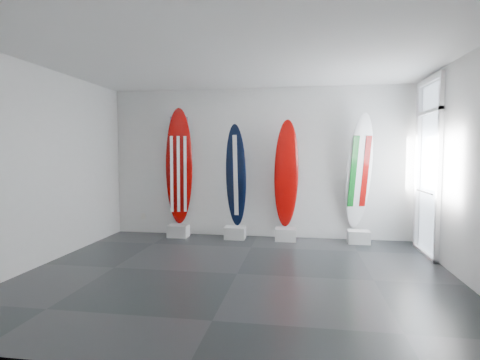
% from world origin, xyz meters
% --- Properties ---
extents(floor, '(6.00, 6.00, 0.00)m').
position_xyz_m(floor, '(0.00, 0.00, 0.00)').
color(floor, black).
rests_on(floor, ground).
extents(ceiling, '(6.00, 6.00, 0.00)m').
position_xyz_m(ceiling, '(0.00, 0.00, 3.00)').
color(ceiling, white).
rests_on(ceiling, wall_back).
extents(wall_back, '(6.00, 0.00, 6.00)m').
position_xyz_m(wall_back, '(0.00, 2.50, 1.50)').
color(wall_back, white).
rests_on(wall_back, ground).
extents(wall_front, '(6.00, 0.00, 6.00)m').
position_xyz_m(wall_front, '(0.00, -2.50, 1.50)').
color(wall_front, white).
rests_on(wall_front, ground).
extents(wall_left, '(0.00, 5.00, 5.00)m').
position_xyz_m(wall_left, '(-3.00, 0.00, 1.50)').
color(wall_left, white).
rests_on(wall_left, ground).
extents(wall_right, '(0.00, 5.00, 5.00)m').
position_xyz_m(wall_right, '(3.00, 0.00, 1.50)').
color(wall_right, white).
rests_on(wall_right, ground).
extents(display_block_usa, '(0.40, 0.30, 0.24)m').
position_xyz_m(display_block_usa, '(-1.57, 2.18, 0.12)').
color(display_block_usa, silver).
rests_on(display_block_usa, floor).
extents(surfboard_usa, '(0.59, 0.43, 2.37)m').
position_xyz_m(surfboard_usa, '(-1.57, 2.28, 1.42)').
color(surfboard_usa, '#870503').
rests_on(surfboard_usa, display_block_usa).
extents(display_block_navy, '(0.40, 0.30, 0.24)m').
position_xyz_m(display_block_navy, '(-0.40, 2.18, 0.12)').
color(display_block_navy, silver).
rests_on(display_block_navy, floor).
extents(surfboard_navy, '(0.49, 0.33, 2.04)m').
position_xyz_m(surfboard_navy, '(-0.40, 2.28, 1.26)').
color(surfboard_navy, black).
rests_on(surfboard_navy, display_block_navy).
extents(display_block_swiss, '(0.40, 0.30, 0.24)m').
position_xyz_m(display_block_swiss, '(0.59, 2.18, 0.12)').
color(display_block_swiss, silver).
rests_on(display_block_swiss, floor).
extents(surfboard_swiss, '(0.52, 0.37, 2.11)m').
position_xyz_m(surfboard_swiss, '(0.59, 2.28, 1.29)').
color(surfboard_swiss, '#870503').
rests_on(surfboard_swiss, display_block_swiss).
extents(display_block_italy, '(0.40, 0.30, 0.24)m').
position_xyz_m(display_block_italy, '(1.96, 2.18, 0.12)').
color(display_block_italy, silver).
rests_on(display_block_italy, floor).
extents(surfboard_italy, '(0.62, 0.59, 2.21)m').
position_xyz_m(surfboard_italy, '(1.96, 2.28, 1.34)').
color(surfboard_italy, white).
rests_on(surfboard_italy, display_block_italy).
extents(wall_outlet, '(0.09, 0.02, 0.13)m').
position_xyz_m(wall_outlet, '(-2.45, 2.48, 0.35)').
color(wall_outlet, silver).
rests_on(wall_outlet, wall_back).
extents(glass_door, '(0.12, 1.16, 2.85)m').
position_xyz_m(glass_door, '(2.97, 1.55, 1.43)').
color(glass_door, white).
rests_on(glass_door, floor).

